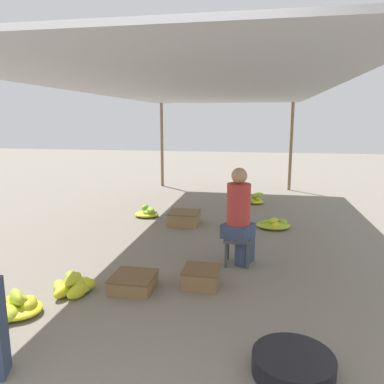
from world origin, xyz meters
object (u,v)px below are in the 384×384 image
(stool, at_px, (238,242))
(banana_pile_left_0, at_px, (16,308))
(banana_pile_left_1, at_px, (73,286))
(banana_pile_right_0, at_px, (254,199))
(banana_pile_left_2, at_px, (147,213))
(crate_mid, at_px, (184,218))
(vendor_seated, at_px, (240,216))
(crate_near, at_px, (201,277))
(crate_far, at_px, (133,282))
(basin_black, at_px, (293,365))
(banana_pile_right_1, at_px, (274,224))

(stool, height_order, banana_pile_left_0, stool)
(banana_pile_left_1, xyz_separation_m, banana_pile_right_0, (1.83, 4.78, 0.02))
(banana_pile_left_2, height_order, crate_mid, same)
(vendor_seated, bearing_deg, crate_near, -116.80)
(banana_pile_left_0, relative_size, crate_far, 1.07)
(vendor_seated, bearing_deg, banana_pile_left_0, -140.10)
(stool, height_order, crate_near, stool)
(vendor_seated, distance_m, basin_black, 2.23)
(banana_pile_left_0, xyz_separation_m, crate_mid, (0.95, 3.41, 0.04))
(banana_pile_left_1, bearing_deg, stool, 34.22)
(banana_pile_right_0, bearing_deg, crate_mid, -122.02)
(basin_black, xyz_separation_m, banana_pile_left_2, (-2.40, 4.17, 0.00))
(banana_pile_left_2, height_order, crate_near, banana_pile_left_2)
(basin_black, bearing_deg, crate_near, 123.82)
(vendor_seated, height_order, banana_pile_right_1, vendor_seated)
(crate_mid, bearing_deg, banana_pile_right_1, 1.53)
(stool, xyz_separation_m, banana_pile_left_0, (-2.01, -1.69, -0.22))
(basin_black, bearing_deg, banana_pile_left_0, 171.20)
(banana_pile_right_1, bearing_deg, banana_pile_left_2, 172.13)
(banana_pile_left_0, bearing_deg, banana_pile_right_0, 68.08)
(banana_pile_left_2, bearing_deg, crate_near, -62.02)
(basin_black, xyz_separation_m, banana_pile_right_0, (-0.41, 5.71, 0.02))
(crate_mid, bearing_deg, vendor_seated, -57.90)
(basin_black, relative_size, banana_pile_left_1, 1.17)
(crate_near, relative_size, crate_far, 0.86)
(banana_pile_left_2, relative_size, crate_far, 1.01)
(banana_pile_left_0, xyz_separation_m, crate_far, (0.93, 0.73, 0.01))
(banana_pile_left_0, height_order, crate_near, banana_pile_left_0)
(crate_mid, bearing_deg, banana_pile_right_0, 57.98)
(stool, relative_size, basin_black, 0.60)
(vendor_seated, bearing_deg, crate_far, -138.54)
(basin_black, height_order, banana_pile_right_1, banana_pile_right_1)
(stool, bearing_deg, banana_pile_left_2, 131.63)
(vendor_seated, distance_m, banana_pile_left_0, 2.70)
(vendor_seated, height_order, banana_pile_right_0, vendor_seated)
(banana_pile_left_2, xyz_separation_m, banana_pile_right_0, (1.99, 1.53, 0.02))
(banana_pile_right_1, bearing_deg, banana_pile_right_0, 101.70)
(crate_far, bearing_deg, banana_pile_left_1, -162.61)
(crate_mid, bearing_deg, crate_near, -74.05)
(crate_near, relative_size, crate_mid, 0.76)
(stool, distance_m, vendor_seated, 0.35)
(stool, xyz_separation_m, crate_near, (-0.36, -0.73, -0.19))
(banana_pile_left_1, bearing_deg, crate_mid, 77.55)
(banana_pile_left_2, bearing_deg, banana_pile_right_1, -7.87)
(crate_mid, bearing_deg, banana_pile_left_2, 155.16)
(crate_near, bearing_deg, banana_pile_right_0, 83.60)
(banana_pile_left_2, xyz_separation_m, crate_mid, (0.80, -0.37, 0.04))
(vendor_seated, distance_m, banana_pile_left_1, 2.14)
(banana_pile_left_1, bearing_deg, vendor_seated, 34.13)
(basin_black, xyz_separation_m, banana_pile_left_1, (-2.24, 0.93, 0.00))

